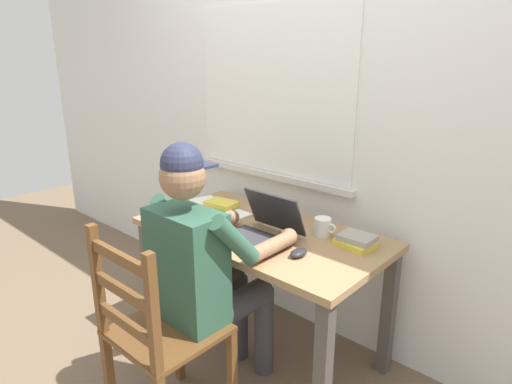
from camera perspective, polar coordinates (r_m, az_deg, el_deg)
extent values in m
plane|color=brown|center=(2.64, 0.53, -19.59)|extent=(8.00, 8.00, 0.00)
cube|color=silver|center=(2.46, 7.31, 10.53)|extent=(6.00, 0.04, 2.60)
cube|color=white|center=(2.60, 1.97, 13.00)|extent=(1.12, 0.01, 0.96)
cube|color=beige|center=(2.68, 1.78, 2.30)|extent=(1.18, 0.06, 0.04)
cube|color=#9E7A51|center=(2.29, 0.58, -5.34)|extent=(1.31, 0.69, 0.03)
cube|color=#4C4742|center=(2.68, -13.67, -10.80)|extent=(0.06, 0.06, 0.69)
cube|color=#4C4742|center=(1.96, 8.69, -22.33)|extent=(0.06, 0.06, 0.69)
cube|color=#4C4742|center=(3.01, -4.36, -7.08)|extent=(0.06, 0.06, 0.69)
cube|color=#4C4742|center=(2.39, 16.85, -14.86)|extent=(0.06, 0.06, 0.69)
cube|color=#2D5642|center=(1.92, -8.95, -9.49)|extent=(0.34, 0.20, 0.50)
sphere|color=#936B4C|center=(1.77, -9.54, 1.98)|extent=(0.19, 0.19, 0.19)
sphere|color=#282D47|center=(1.76, -9.63, 3.61)|extent=(0.17, 0.17, 0.17)
cube|color=#282D47|center=(1.82, -7.50, 3.53)|extent=(0.13, 0.10, 0.01)
cylinder|color=#38383D|center=(2.21, -6.05, -12.87)|extent=(0.13, 0.40, 0.13)
cylinder|color=#38383D|center=(2.10, -2.64, -14.59)|extent=(0.13, 0.40, 0.13)
cylinder|color=#38383D|center=(2.45, -2.27, -16.01)|extent=(0.10, 0.10, 0.48)
cylinder|color=#38383D|center=(2.35, 1.04, -17.63)|extent=(0.10, 0.10, 0.48)
cylinder|color=#2D5642|center=(2.05, -10.75, -3.23)|extent=(0.10, 0.25, 0.26)
cylinder|color=#936B4C|center=(2.23, -5.91, -4.21)|extent=(0.07, 0.28, 0.07)
sphere|color=#936B4C|center=(2.31, -3.17, -3.33)|extent=(0.08, 0.08, 0.08)
cylinder|color=#2D5642|center=(1.77, -2.77, -6.34)|extent=(0.10, 0.25, 0.26)
cylinder|color=#936B4C|center=(1.97, 2.01, -7.09)|extent=(0.07, 0.28, 0.07)
sphere|color=#936B4C|center=(2.08, 4.30, -5.81)|extent=(0.08, 0.08, 0.08)
cube|color=brown|center=(1.99, -11.38, -17.29)|extent=(0.42, 0.42, 0.02)
cube|color=brown|center=(2.11, -3.12, -22.70)|extent=(0.04, 0.04, 0.46)
cube|color=brown|center=(2.34, -10.07, -18.40)|extent=(0.04, 0.04, 0.46)
cube|color=brown|center=(2.18, -18.53, -22.15)|extent=(0.04, 0.04, 0.46)
cube|color=brown|center=(1.63, -13.26, -15.38)|extent=(0.04, 0.04, 0.48)
cube|color=brown|center=(1.92, -19.94, -10.70)|extent=(0.04, 0.04, 0.48)
cube|color=brown|center=(1.83, -16.56, -16.13)|extent=(0.36, 0.02, 0.04)
cube|color=brown|center=(1.76, -16.96, -12.31)|extent=(0.36, 0.02, 0.04)
cube|color=brown|center=(1.70, -17.38, -8.18)|extent=(0.36, 0.02, 0.04)
cube|color=#232328|center=(2.13, -0.37, -6.41)|extent=(0.33, 0.23, 0.02)
cube|color=#38383D|center=(2.12, -0.37, -6.18)|extent=(0.29, 0.17, 0.00)
cube|color=#232328|center=(2.20, 2.42, -2.56)|extent=(0.33, 0.10, 0.21)
cube|color=#99A8B2|center=(2.20, 2.42, -2.56)|extent=(0.29, 0.08, 0.17)
ellipsoid|color=#232328|center=(1.99, 5.57, -7.90)|extent=(0.06, 0.10, 0.03)
cylinder|color=white|center=(2.22, 8.66, -4.51)|extent=(0.08, 0.08, 0.09)
torus|color=white|center=(2.19, 9.85, -4.74)|extent=(0.05, 0.01, 0.05)
cylinder|color=#2D384C|center=(2.40, 1.44, -2.59)|extent=(0.09, 0.09, 0.09)
torus|color=#2D384C|center=(2.37, 2.47, -2.79)|extent=(0.05, 0.01, 0.05)
cube|color=gold|center=(2.13, 12.72, -6.60)|extent=(0.19, 0.15, 0.03)
cube|color=gray|center=(2.13, 13.04, -5.84)|extent=(0.16, 0.13, 0.03)
cube|color=#38844C|center=(2.58, -4.71, -2.05)|extent=(0.19, 0.16, 0.02)
cube|color=gold|center=(2.57, -4.52, -1.54)|extent=(0.19, 0.15, 0.03)
cube|color=white|center=(2.69, -6.20, -1.42)|extent=(0.28, 0.22, 0.01)
cube|color=white|center=(2.49, -3.73, -2.81)|extent=(0.25, 0.18, 0.01)
cube|color=#C63D33|center=(2.38, -3.80, -3.99)|extent=(0.14, 0.10, 0.00)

